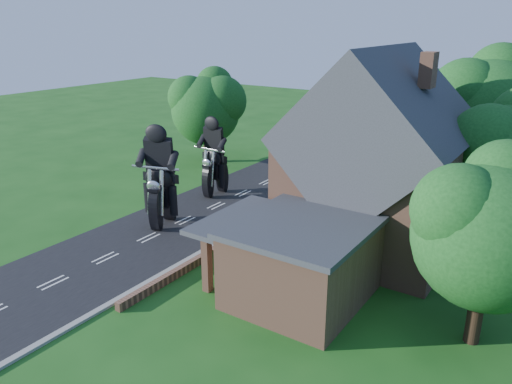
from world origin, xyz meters
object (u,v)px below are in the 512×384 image
Objects in this scene: house at (377,166)px; motorcycle_follow at (215,184)px; motorcycle_lead at (163,211)px; garden_wall at (264,222)px; annex at (299,260)px.

motorcycle_follow is at bearing 171.96° from house.
motorcycle_lead reaches higher than motorcycle_follow.
motorcycle_follow is at bearing 154.75° from garden_wall.
house is at bearing 173.28° from motorcycle_follow.
motorcycle_follow is (-11.87, 1.68, -3.53)m from house.
garden_wall is 12.55× the size of motorcycle_follow.
house reaches higher than motorcycle_follow.
garden_wall is 5.87m from motorcycle_lead.
house is 7.30m from annex.
annex reaches higher than garden_wall.
garden_wall is at bearing -163.41° from motorcycle_lead.
annex is at bearing 144.31° from motorcycle_follow.
annex is at bearing -95.24° from house.
garden_wall is 8.19m from annex.
motorcycle_follow is (-11.24, 8.48, -0.95)m from annex.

